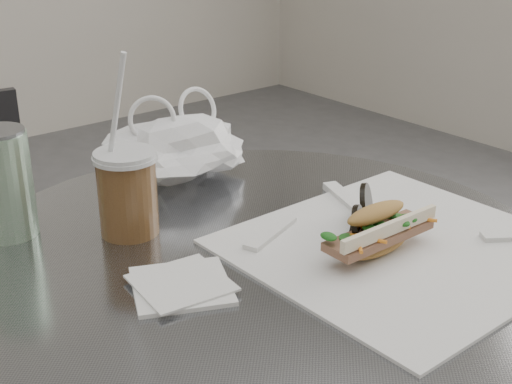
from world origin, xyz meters
TOP-DOWN VIEW (x-y plane):
  - sandwich_paper at (0.14, 0.10)m, footprint 0.38×0.36m
  - banh_mi at (0.10, 0.10)m, footprint 0.19×0.07m
  - iced_coffee at (-0.09, 0.35)m, footprint 0.08×0.08m
  - sunglasses at (0.13, 0.15)m, footprint 0.12×0.10m
  - plastic_bag at (0.06, 0.45)m, footprint 0.23×0.20m
  - napkin_stack at (-0.12, 0.19)m, footprint 0.14×0.14m
  - drink_can at (-0.22, 0.45)m, footprint 0.07×0.07m

SIDE VIEW (x-z plane):
  - sandwich_paper at x=0.14m, z-range 0.74..0.74m
  - napkin_stack at x=-0.12m, z-range 0.74..0.75m
  - sunglasses at x=0.13m, z-range 0.73..0.79m
  - banh_mi at x=0.10m, z-range 0.74..0.81m
  - plastic_bag at x=0.06m, z-range 0.74..0.84m
  - iced_coffee at x=-0.09m, z-range 0.68..0.92m
  - drink_can at x=-0.22m, z-range 0.74..0.88m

